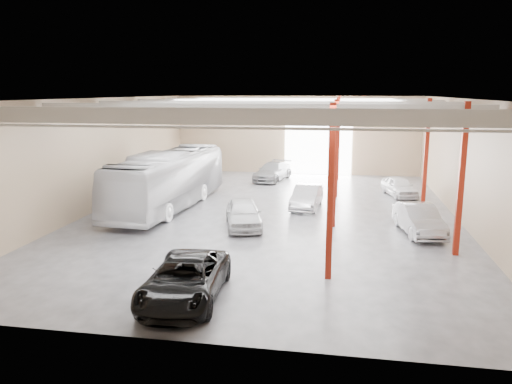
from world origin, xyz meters
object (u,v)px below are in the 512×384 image
(black_sedan, at_px, (185,279))
(car_row_c, at_px, (273,171))
(car_right_near, at_px, (419,219))
(car_row_b, at_px, (307,197))
(car_row_a, at_px, (243,213))
(car_right_far, at_px, (399,187))
(coach_bus, at_px, (169,180))

(black_sedan, distance_m, car_row_c, 25.00)
(black_sedan, distance_m, car_right_near, 14.05)
(car_right_near, bearing_deg, car_row_b, 132.67)
(car_row_c, bearing_deg, car_row_a, -75.29)
(black_sedan, xyz_separation_m, car_right_near, (9.53, 10.32, 0.00))
(car_row_b, bearing_deg, car_right_far, 43.53)
(black_sedan, bearing_deg, car_right_far, 61.54)
(car_row_b, distance_m, car_right_near, 7.94)
(car_right_far, bearing_deg, car_row_b, -156.78)
(coach_bus, xyz_separation_m, black_sedan, (5.53, -13.83, -1.06))
(coach_bus, xyz_separation_m, car_row_a, (5.66, -3.83, -1.05))
(black_sedan, xyz_separation_m, car_right_far, (9.53, 20.16, -0.08))
(car_row_c, height_order, car_right_near, car_right_near)
(coach_bus, distance_m, car_row_b, 8.96)
(car_right_far, bearing_deg, car_row_a, -147.88)
(coach_bus, relative_size, black_sedan, 2.37)
(coach_bus, distance_m, car_right_far, 16.38)
(coach_bus, bearing_deg, car_right_near, -9.44)
(coach_bus, height_order, car_row_a, coach_bus)
(coach_bus, bearing_deg, car_right_far, 26.48)
(coach_bus, relative_size, car_right_far, 3.25)
(car_right_near, bearing_deg, black_sedan, -142.17)
(coach_bus, distance_m, car_row_a, 6.91)
(coach_bus, relative_size, car_row_c, 2.56)
(coach_bus, bearing_deg, black_sedan, -64.55)
(coach_bus, height_order, car_row_b, coach_bus)
(car_right_near, bearing_deg, coach_bus, 157.44)
(car_row_a, bearing_deg, car_right_far, 31.99)
(car_row_b, relative_size, car_right_far, 1.10)
(black_sedan, height_order, car_row_b, black_sedan)
(black_sedan, bearing_deg, car_right_near, 44.13)
(car_row_a, xyz_separation_m, car_row_b, (3.12, 5.20, -0.05))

